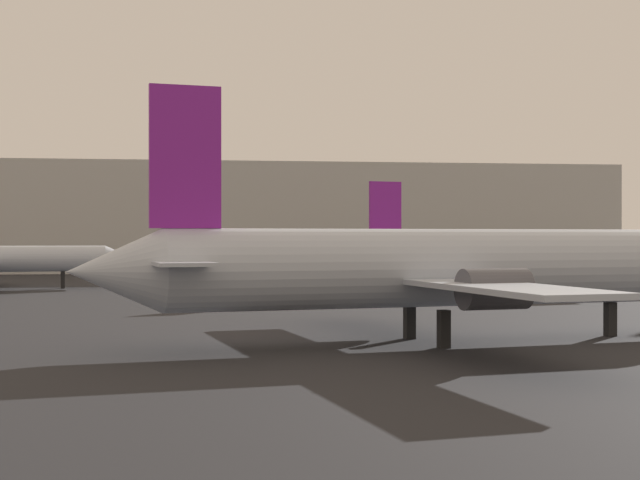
# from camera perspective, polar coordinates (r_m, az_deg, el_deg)

# --- Properties ---
(airplane_on_taxiway) EXTENTS (31.95, 24.45, 10.39)m
(airplane_on_taxiway) POSITION_cam_1_polar(r_m,az_deg,el_deg) (39.43, 7.89, -1.71)
(airplane_on_taxiway) COLOR #B2BCCC
(airplane_on_taxiway) RESTS_ON ground_plane
(airplane_distant) EXTENTS (32.44, 23.07, 8.88)m
(airplane_distant) POSITION_cam_1_polar(r_m,az_deg,el_deg) (79.14, 12.06, -0.94)
(airplane_distant) COLOR #B2BCCC
(airplane_distant) RESTS_ON ground_plane
(terminal_building) EXTENTS (95.70, 27.56, 13.86)m
(terminal_building) POSITION_cam_1_polar(r_m,az_deg,el_deg) (126.81, -4.55, 1.31)
(terminal_building) COLOR #B7B7B2
(terminal_building) RESTS_ON ground_plane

